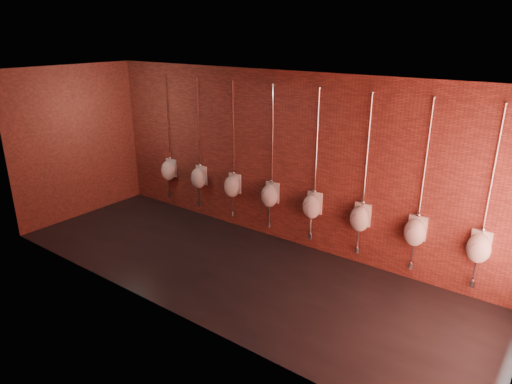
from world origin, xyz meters
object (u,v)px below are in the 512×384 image
Objects in this scene: urinal_5 at (360,218)px; urinal_4 at (312,206)px; urinal_6 at (415,231)px; urinal_0 at (169,170)px; urinal_2 at (232,186)px; urinal_1 at (199,177)px; urinal_7 at (479,247)px; urinal_3 at (270,195)px.

urinal_4 is at bearing 180.00° from urinal_5.
urinal_4 is 1.00× the size of urinal_6.
urinal_0 is 1.85m from urinal_2.
urinal_0 is at bearing 180.00° from urinal_1.
urinal_4 is 0.92m from urinal_5.
urinal_4 is at bearing 180.00° from urinal_6.
urinal_7 is (0.92, 0.00, 0.00)m from urinal_6.
urinal_7 is at bearing 0.00° from urinal_2.
urinal_5 is 0.92m from urinal_6.
urinal_3 is (0.92, 0.00, 0.00)m from urinal_2.
urinal_7 is at bearing 0.00° from urinal_5.
urinal_0 is 0.92m from urinal_1.
urinal_0 and urinal_1 have the same top height.
urinal_0 is 4.62m from urinal_5.
urinal_4 is 1.85m from urinal_6.
urinal_1 is at bearing 180.00° from urinal_2.
urinal_3 is at bearing 0.00° from urinal_0.
urinal_6 is (2.77, 0.00, 0.00)m from urinal_3.
urinal_4 is at bearing 180.00° from urinal_7.
urinal_3 is 1.00× the size of urinal_7.
urinal_2 is at bearing 0.00° from urinal_0.
urinal_3 is at bearing 0.00° from urinal_2.
urinal_0 is 1.00× the size of urinal_7.
urinal_4 is 2.77m from urinal_7.
urinal_4 is at bearing 0.00° from urinal_1.
urinal_7 is at bearing 0.00° from urinal_3.
urinal_4 is at bearing 0.00° from urinal_2.
urinal_1 is 1.85m from urinal_3.
urinal_2 is at bearing 180.00° from urinal_6.
urinal_5 is (2.77, 0.00, 0.00)m from urinal_2.
urinal_0 is 1.00× the size of urinal_4.
urinal_2 and urinal_6 have the same top height.
urinal_0 and urinal_7 have the same top height.
urinal_3 and urinal_7 have the same top height.
urinal_2 is (0.92, 0.00, 0.00)m from urinal_1.
urinal_1 is (0.92, 0.00, 0.00)m from urinal_0.
urinal_1 is 3.69m from urinal_5.
urinal_2 is 0.92m from urinal_3.
urinal_5 is at bearing 0.00° from urinal_0.
urinal_2 and urinal_3 have the same top height.
urinal_2 and urinal_4 have the same top height.
urinal_5 is 1.85m from urinal_7.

